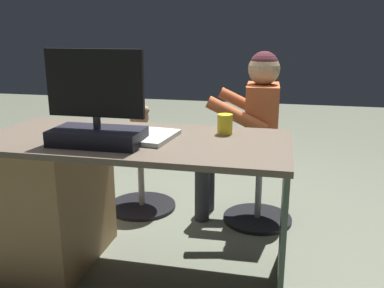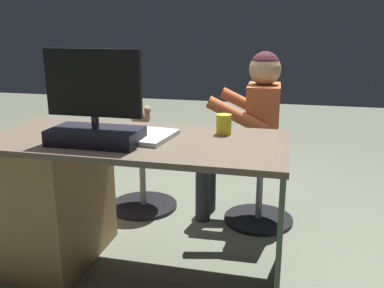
{
  "view_description": "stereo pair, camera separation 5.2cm",
  "coord_description": "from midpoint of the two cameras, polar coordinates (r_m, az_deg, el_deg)",
  "views": [
    {
      "loc": [
        -0.71,
        2.33,
        1.27
      ],
      "look_at": [
        -0.2,
        -0.01,
        0.6
      ],
      "focal_mm": 39.3,
      "sensor_mm": 36.0,
      "label": 1
    },
    {
      "loc": [
        -0.76,
        2.32,
        1.27
      ],
      "look_at": [
        -0.2,
        -0.01,
        0.6
      ],
      "focal_mm": 39.3,
      "sensor_mm": 36.0,
      "label": 2
    }
  ],
  "objects": [
    {
      "name": "computer_mouse",
      "position": [
        2.33,
        -13.51,
        2.3
      ],
      "size": [
        0.06,
        0.1,
        0.04
      ],
      "primitive_type": "ellipsoid",
      "color": "#1F2E23",
      "rests_on": "desk"
    },
    {
      "name": "office_chair_teddy",
      "position": [
        3.05,
        -6.24,
        -4.3
      ],
      "size": [
        0.49,
        0.49,
        0.45
      ],
      "color": "black",
      "rests_on": "ground_plane"
    },
    {
      "name": "monitor",
      "position": [
        2.02,
        -12.3,
        3.48
      ],
      "size": [
        0.47,
        0.23,
        0.44
      ],
      "color": "black",
      "rests_on": "desk"
    },
    {
      "name": "cup",
      "position": [
        2.18,
        5.03,
        2.68
      ],
      "size": [
        0.08,
        0.08,
        0.1
      ],
      "primitive_type": "cylinder",
      "color": "yellow",
      "rests_on": "desk"
    },
    {
      "name": "teddy_bear",
      "position": [
        2.96,
        -6.37,
        2.07
      ],
      "size": [
        0.21,
        0.21,
        0.3
      ],
      "color": "tan",
      "rests_on": "office_chair_teddy"
    },
    {
      "name": "visitor_chair",
      "position": [
        2.85,
        9.7,
        -5.62
      ],
      "size": [
        0.46,
        0.46,
        0.45
      ],
      "color": "black",
      "rests_on": "ground_plane"
    },
    {
      "name": "desk",
      "position": [
        2.4,
        -16.0,
        -6.51
      ],
      "size": [
        1.54,
        0.71,
        0.74
      ],
      "color": "brown",
      "rests_on": "ground_plane"
    },
    {
      "name": "tv_remote",
      "position": [
        2.28,
        -14.44,
        1.68
      ],
      "size": [
        0.1,
        0.15,
        0.02
      ],
      "primitive_type": "cube",
      "rotation": [
        0.0,
        0.0,
        0.42
      ],
      "color": "black",
      "rests_on": "desk"
    },
    {
      "name": "notebook_binder",
      "position": [
        2.1,
        -5.21,
        1.04
      ],
      "size": [
        0.25,
        0.32,
        0.02
      ],
      "primitive_type": "cube",
      "rotation": [
        0.0,
        0.0,
        -0.12
      ],
      "color": "silver",
      "rests_on": "desk"
    },
    {
      "name": "person",
      "position": [
        2.74,
        8.37,
        2.75
      ],
      "size": [
        0.53,
        0.49,
        1.13
      ],
      "color": "#D06537",
      "rests_on": "ground_plane"
    },
    {
      "name": "keyboard",
      "position": [
        2.21,
        -7.16,
        1.7
      ],
      "size": [
        0.42,
        0.14,
        0.02
      ],
      "primitive_type": "cube",
      "color": "black",
      "rests_on": "desk"
    },
    {
      "name": "ground_plane",
      "position": [
        2.75,
        -3.61,
        -12.03
      ],
      "size": [
        10.0,
        10.0,
        0.0
      ],
      "primitive_type": "plane",
      "color": "#636956"
    }
  ]
}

